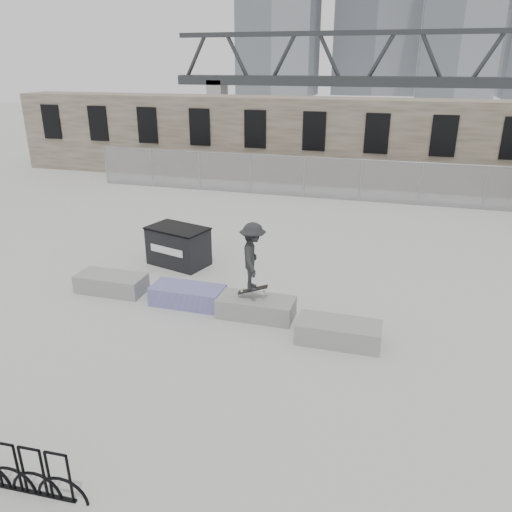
# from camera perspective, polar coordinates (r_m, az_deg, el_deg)

# --- Properties ---
(ground) EXTENTS (120.00, 120.00, 0.00)m
(ground) POSITION_cam_1_polar(r_m,az_deg,el_deg) (13.75, -4.52, -6.00)
(ground) COLOR #B1B1AC
(ground) RESTS_ON ground
(stone_wall) EXTENTS (36.00, 2.58, 4.50)m
(stone_wall) POSITION_cam_1_polar(r_m,az_deg,el_deg) (28.28, 7.05, 12.98)
(stone_wall) COLOR brown
(stone_wall) RESTS_ON ground
(chainlink_fence) EXTENTS (22.06, 0.06, 2.02)m
(chainlink_fence) POSITION_cam_1_polar(r_m,az_deg,el_deg) (24.87, 5.50, 9.04)
(chainlink_fence) COLOR gray
(chainlink_fence) RESTS_ON ground
(planter_far_left) EXTENTS (2.00, 0.90, 0.52)m
(planter_far_left) POSITION_cam_1_polar(r_m,az_deg,el_deg) (15.17, -16.21, -2.92)
(planter_far_left) COLOR gray
(planter_far_left) RESTS_ON ground
(planter_center_left) EXTENTS (2.00, 0.90, 0.52)m
(planter_center_left) POSITION_cam_1_polar(r_m,az_deg,el_deg) (13.95, -7.81, -4.40)
(planter_center_left) COLOR #3938A8
(planter_center_left) RESTS_ON ground
(planter_center_right) EXTENTS (2.00, 0.90, 0.52)m
(planter_center_right) POSITION_cam_1_polar(r_m,az_deg,el_deg) (13.19, 0.01, -5.79)
(planter_center_right) COLOR gray
(planter_center_right) RESTS_ON ground
(planter_offset) EXTENTS (2.00, 0.90, 0.52)m
(planter_offset) POSITION_cam_1_polar(r_m,az_deg,el_deg) (12.21, 9.41, -8.50)
(planter_offset) COLOR gray
(planter_offset) RESTS_ON ground
(dumpster) EXTENTS (2.19, 1.67, 1.28)m
(dumpster) POSITION_cam_1_polar(r_m,az_deg,el_deg) (16.59, -8.86, 1.16)
(dumpster) COLOR black
(dumpster) RESTS_ON ground
(truss_bridge) EXTENTS (70.00, 3.00, 9.80)m
(truss_bridge) POSITION_cam_1_polar(r_m,az_deg,el_deg) (66.68, 21.89, 18.06)
(truss_bridge) COLOR #2D3033
(truss_bridge) RESTS_ON ground
(skateboarder) EXTENTS (0.93, 1.28, 1.94)m
(skateboarder) POSITION_cam_1_polar(r_m,az_deg,el_deg) (12.65, -0.37, -0.09)
(skateboarder) COLOR black
(skateboarder) RESTS_ON ground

